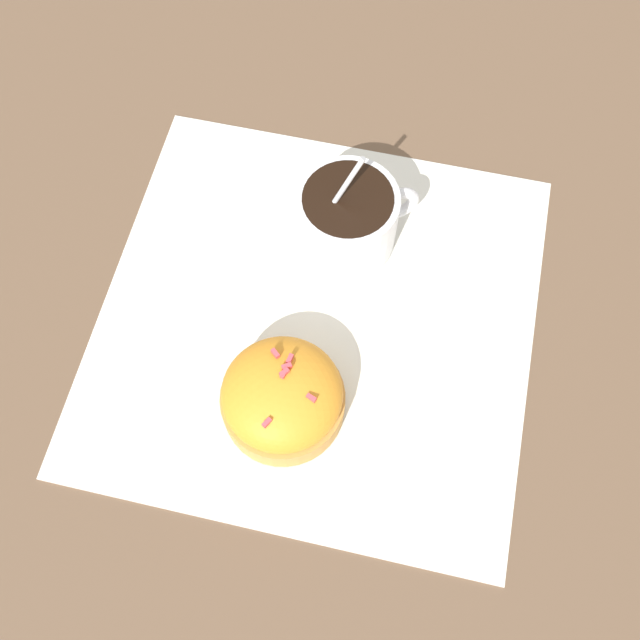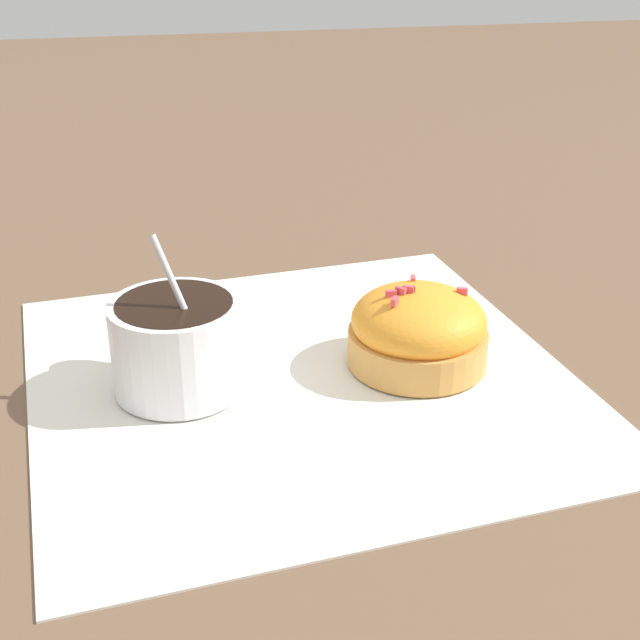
% 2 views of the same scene
% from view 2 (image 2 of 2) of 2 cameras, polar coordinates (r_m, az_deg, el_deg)
% --- Properties ---
extents(ground_plane, '(3.00, 3.00, 0.00)m').
position_cam_2_polar(ground_plane, '(0.57, -1.24, -3.75)').
color(ground_plane, brown).
extents(paper_napkin, '(0.37, 0.37, 0.00)m').
position_cam_2_polar(paper_napkin, '(0.57, -1.25, -3.62)').
color(paper_napkin, white).
rests_on(paper_napkin, ground_plane).
extents(coffee_cup, '(0.08, 0.09, 0.10)m').
position_cam_2_polar(coffee_cup, '(0.55, -9.21, -1.51)').
color(coffee_cup, white).
rests_on(coffee_cup, paper_napkin).
extents(frosted_pastry, '(0.09, 0.09, 0.06)m').
position_cam_2_polar(frosted_pastry, '(0.57, 6.42, -0.83)').
color(frosted_pastry, '#D19347').
rests_on(frosted_pastry, paper_napkin).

